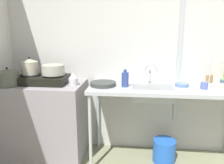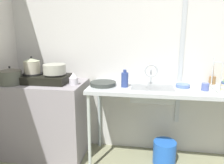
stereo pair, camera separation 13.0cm
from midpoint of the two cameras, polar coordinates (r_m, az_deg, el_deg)
name	(u,v)px [view 2 (the right image)]	position (r m, az deg, el deg)	size (l,w,h in m)	color
wall_back	(189,45)	(2.74, 21.03, 9.12)	(5.15, 0.10, 2.70)	#BAB8B3
wall_metal_strip	(183,33)	(2.66, 19.57, 12.05)	(0.05, 0.01, 2.16)	#A5ABAE
counter_concrete	(47,119)	(2.80, -15.57, -9.26)	(0.95, 0.59, 0.92)	gray
counter_sink	(167,93)	(2.45, 15.69, -2.87)	(1.71, 0.59, 0.92)	#A5ABAE
stove	(44,78)	(2.65, -16.14, 0.93)	(0.58, 0.35, 0.11)	black
pot_on_left_burner	(32,66)	(2.68, -19.03, 4.07)	(0.19, 0.19, 0.20)	#A7A08C
pot_on_right_burner	(55,69)	(2.57, -13.49, 3.31)	(0.26, 0.26, 0.11)	#9D9D8E
pot_beside_stove	(10,76)	(2.67, -23.94, 1.36)	(0.25, 0.25, 0.21)	#474A40
percolator	(74,79)	(2.47, -8.62, 0.86)	(0.10, 0.10, 0.14)	#BEB9C1
sink_basin	(152,93)	(2.41, 12.09, -2.97)	(0.46, 0.30, 0.14)	#A5ABAE
faucet	(151,71)	(2.48, 11.76, 2.73)	(0.15, 0.08, 0.24)	#A5ABAE
frying_pan	(103,84)	(2.41, -0.82, -0.46)	(0.29, 0.29, 0.04)	#313633
cup_by_rack	(205,87)	(2.43, 24.76, -1.16)	(0.08, 0.08, 0.08)	#5161A4
small_bowl_on_drainboard	(183,86)	(2.48, 19.57, -0.91)	(0.15, 0.15, 0.04)	#5873B2
bottle_by_sink	(125,79)	(2.35, 4.97, 0.67)	(0.08, 0.08, 0.19)	navy
utensil_jar	(212,80)	(2.76, 26.14, 0.49)	(0.07, 0.07, 0.23)	olive
bucket_on_floor	(164,152)	(2.74, 15.03, -17.45)	(0.26, 0.26, 0.27)	blue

